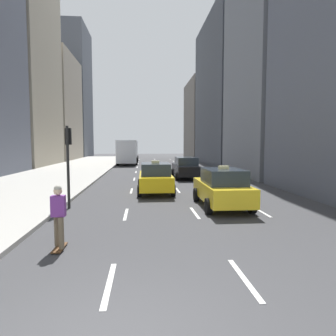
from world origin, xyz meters
The scene contains 10 objects.
sidewalk_left centered at (-7.00, 27.00, 0.07)m, with size 8.00×66.00×0.15m, color #ADAAA3.
lane_markings centered at (2.60, 23.00, 0.01)m, with size 5.72×56.00×0.01m.
building_row_left centered at (-14.00, 32.37, 14.28)m, with size 6.00×69.48×36.79m.
building_row_right centered at (12.00, 24.74, 12.62)m, with size 6.00×57.72×31.53m.
taxi_lead centered at (1.20, 13.14, 0.88)m, with size 2.02×4.40×1.87m.
taxi_second centered at (4.00, 9.01, 0.88)m, with size 2.02×4.40×1.87m.
sedan_black_near centered at (4.00, 20.32, 0.89)m, with size 2.02×4.94×1.74m.
city_bus centered at (-1.61, 39.13, 1.79)m, with size 2.80×11.61×3.25m.
skateboarder centered at (-1.75, 4.12, 0.96)m, with size 0.36×0.80×1.75m.
traffic_light_pole centered at (-2.75, 9.45, 2.41)m, with size 0.24×0.42×3.60m.
Camera 1 is at (0.50, -3.92, 2.84)m, focal length 32.00 mm.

